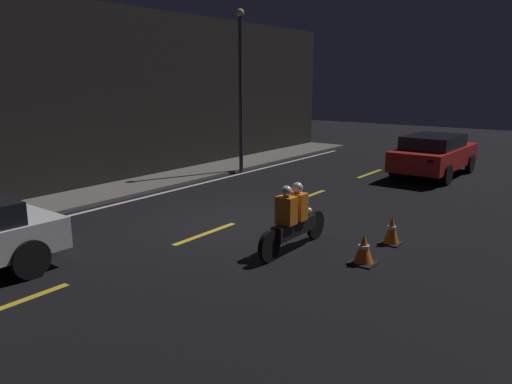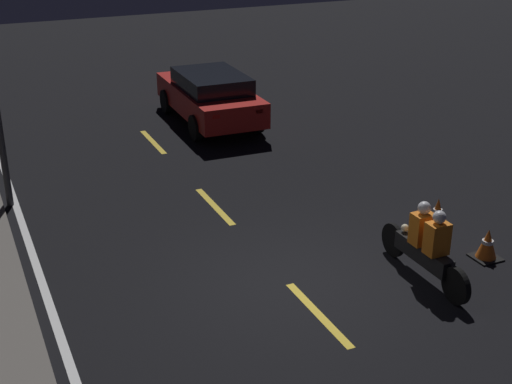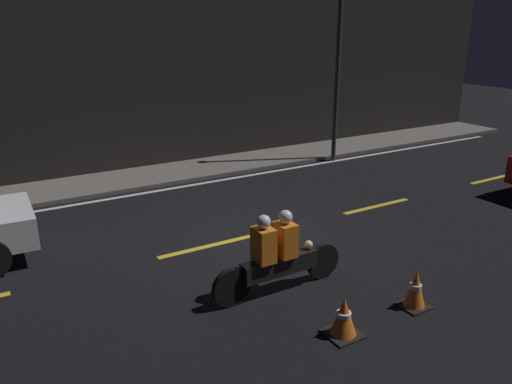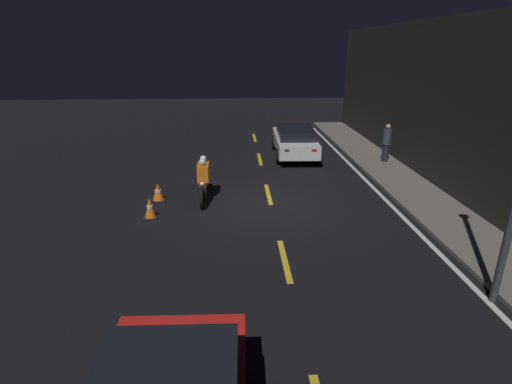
% 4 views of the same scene
% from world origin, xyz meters
% --- Properties ---
extents(ground_plane, '(56.00, 56.00, 0.00)m').
position_xyz_m(ground_plane, '(0.00, 0.00, 0.00)').
color(ground_plane, black).
extents(lane_dash_c, '(2.00, 0.14, 0.01)m').
position_xyz_m(lane_dash_c, '(-1.00, 0.00, 0.00)').
color(lane_dash_c, gold).
rests_on(lane_dash_c, ground).
extents(lane_dash_d, '(2.00, 0.14, 0.01)m').
position_xyz_m(lane_dash_d, '(3.50, 0.00, 0.00)').
color(lane_dash_d, gold).
rests_on(lane_dash_d, ground).
extents(lane_dash_e, '(2.00, 0.14, 0.01)m').
position_xyz_m(lane_dash_e, '(8.00, 0.00, 0.00)').
color(lane_dash_e, gold).
rests_on(lane_dash_e, ground).
extents(lane_solid_kerb, '(25.20, 0.14, 0.01)m').
position_xyz_m(lane_solid_kerb, '(0.00, 3.80, 0.00)').
color(lane_solid_kerb, silver).
rests_on(lane_solid_kerb, ground).
extents(taxi_red, '(4.46, 2.03, 1.47)m').
position_xyz_m(taxi_red, '(8.95, -1.98, 0.80)').
color(taxi_red, red).
rests_on(taxi_red, ground).
extents(motorcycle, '(2.38, 0.36, 1.38)m').
position_xyz_m(motorcycle, '(-0.78, -2.16, 0.64)').
color(motorcycle, black).
rests_on(motorcycle, ground).
extents(traffic_cone_near, '(0.48, 0.48, 0.57)m').
position_xyz_m(traffic_cone_near, '(-0.63, -3.64, 0.28)').
color(traffic_cone_near, black).
rests_on(traffic_cone_near, ground).
extents(traffic_cone_mid, '(0.42, 0.42, 0.61)m').
position_xyz_m(traffic_cone_mid, '(0.79, -3.62, 0.30)').
color(traffic_cone_mid, black).
rests_on(traffic_cone_mid, ground).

